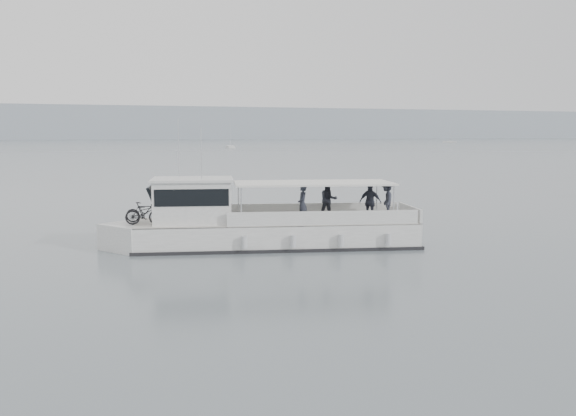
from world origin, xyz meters
name	(u,v)px	position (x,y,z in m)	size (l,w,h in m)	color
ground	(326,235)	(0.00, 0.00, 0.00)	(1400.00, 1400.00, 0.00)	#576166
headland	(74,123)	(0.00, 560.00, 14.00)	(1400.00, 90.00, 28.00)	#939EA8
tour_boat	(249,225)	(-4.21, -1.70, 0.91)	(13.27, 5.70, 5.55)	white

